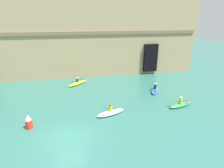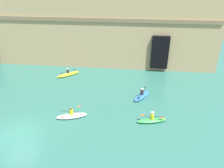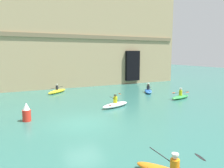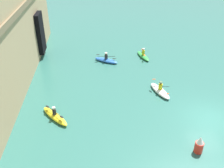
# 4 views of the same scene
# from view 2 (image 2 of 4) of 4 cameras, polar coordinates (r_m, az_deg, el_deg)

# --- Properties ---
(ground_plane) EXTENTS (120.00, 120.00, 0.00)m
(ground_plane) POSITION_cam_2_polar(r_m,az_deg,el_deg) (21.20, -23.41, -12.19)
(ground_plane) COLOR #2D665B
(cliff_bluff) EXTENTS (41.43, 8.11, 15.20)m
(cliff_bluff) POSITION_cam_2_polar(r_m,az_deg,el_deg) (34.52, -10.24, 18.64)
(cliff_bluff) COLOR tan
(cliff_bluff) RESTS_ON ground
(kayak_white) EXTENTS (3.03, 1.69, 1.16)m
(kayak_white) POSITION_cam_2_polar(r_m,az_deg,el_deg) (21.75, -10.49, -8.10)
(kayak_white) COLOR white
(kayak_white) RESTS_ON ground
(kayak_yellow) EXTENTS (2.87, 2.55, 1.08)m
(kayak_yellow) POSITION_cam_2_polar(r_m,az_deg,el_deg) (30.17, -11.38, 2.54)
(kayak_yellow) COLOR yellow
(kayak_yellow) RESTS_ON ground
(kayak_blue) EXTENTS (2.19, 2.83, 1.12)m
(kayak_blue) POSITION_cam_2_polar(r_m,az_deg,el_deg) (24.81, 7.78, -2.99)
(kayak_blue) COLOR blue
(kayak_blue) RESTS_ON ground
(kayak_green) EXTENTS (2.94, 1.39, 1.12)m
(kayak_green) POSITION_cam_2_polar(r_m,az_deg,el_deg) (21.18, 10.35, -9.23)
(kayak_green) COLOR green
(kayak_green) RESTS_ON ground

